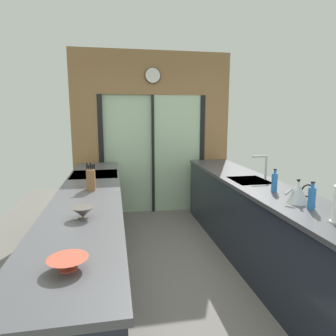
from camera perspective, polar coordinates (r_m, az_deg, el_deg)
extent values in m
cube|color=slate|center=(3.66, 1.07, -17.10)|extent=(5.04, 7.60, 0.02)
cube|color=olive|center=(5.08, -3.06, 17.84)|extent=(2.64, 0.08, 0.70)
cube|color=#B2D1AD|center=(5.06, -7.67, 2.47)|extent=(0.80, 0.02, 2.00)
cube|color=#B2D1AD|center=(5.13, 1.77, 2.66)|extent=(0.80, 0.02, 2.00)
cube|color=black|center=(5.04, -12.67, 2.28)|extent=(0.08, 0.10, 2.00)
cube|color=black|center=(5.26, 6.42, 2.78)|extent=(0.08, 0.10, 2.00)
cube|color=black|center=(5.08, -2.92, 2.57)|extent=(0.04, 0.10, 2.00)
cube|color=olive|center=(5.06, -15.50, 2.19)|extent=(0.42, 0.08, 2.00)
cube|color=olive|center=(5.34, 9.00, 2.83)|extent=(0.42, 0.08, 2.00)
cylinder|color=white|center=(5.02, -2.97, 17.37)|extent=(0.24, 0.03, 0.24)
torus|color=black|center=(5.02, -2.97, 17.37)|extent=(0.26, 0.02, 0.26)
cube|color=#1E232D|center=(2.59, -15.67, -18.50)|extent=(0.58, 2.55, 0.88)
cube|color=#1E232D|center=(4.64, -13.26, -5.47)|extent=(0.58, 0.65, 0.88)
cube|color=#4C4C51|center=(3.00, -15.03, -4.99)|extent=(0.62, 3.80, 0.04)
cube|color=#1E232D|center=(3.51, 17.13, -10.79)|extent=(0.58, 3.80, 0.88)
cube|color=#3D3D42|center=(3.37, 17.53, -3.46)|extent=(0.62, 3.80, 0.04)
cube|color=#B7BABC|center=(3.58, 15.39, -2.66)|extent=(0.40, 0.48, 0.05)
cylinder|color=#B7BABC|center=(3.64, 18.35, 0.10)|extent=(0.02, 0.02, 0.29)
cylinder|color=#B7BABC|center=(3.58, 17.20, 2.16)|extent=(0.18, 0.02, 0.02)
cube|color=black|center=(4.04, -13.68, -7.83)|extent=(0.58, 0.60, 0.88)
cube|color=black|center=(4.02, -9.47, -7.17)|extent=(0.01, 0.48, 0.28)
cube|color=black|center=(3.93, -13.96, -1.35)|extent=(0.58, 0.60, 0.03)
cylinder|color=#B7BABC|center=(3.76, -9.49, -3.31)|extent=(0.02, 0.04, 0.04)
cylinder|color=#B7BABC|center=(3.94, -9.53, -2.71)|extent=(0.02, 0.04, 0.04)
cylinder|color=#B7BABC|center=(4.11, -9.58, -2.16)|extent=(0.02, 0.04, 0.04)
cylinder|color=#BC4C38|center=(1.61, -18.63, -17.86)|extent=(0.09, 0.09, 0.01)
cone|color=#BC4C38|center=(1.59, -18.69, -16.91)|extent=(0.20, 0.20, 0.05)
cylinder|color=#514C47|center=(2.29, -16.01, -9.18)|extent=(0.07, 0.07, 0.01)
cone|color=#514C47|center=(2.27, -16.06, -8.17)|extent=(0.16, 0.16, 0.08)
cube|color=brown|center=(3.09, -14.59, -2.15)|extent=(0.08, 0.14, 0.21)
cylinder|color=black|center=(3.07, -15.37, 0.27)|extent=(0.02, 0.02, 0.08)
cylinder|color=black|center=(3.07, -15.02, 0.07)|extent=(0.02, 0.02, 0.05)
cylinder|color=black|center=(3.07, -14.70, 0.27)|extent=(0.02, 0.02, 0.07)
cylinder|color=black|center=(3.07, -14.36, 0.14)|extent=(0.02, 0.02, 0.06)
cylinder|color=black|center=(3.07, -14.02, 0.17)|extent=(0.02, 0.02, 0.06)
cone|color=#B7BABC|center=(2.78, 23.69, -4.29)|extent=(0.19, 0.19, 0.19)
sphere|color=black|center=(2.76, 23.85, -2.17)|extent=(0.03, 0.03, 0.03)
cylinder|color=#B7BABC|center=(2.73, 22.22, -4.23)|extent=(0.08, 0.02, 0.07)
torus|color=black|center=(2.83, 25.22, -3.97)|extent=(0.12, 0.01, 0.12)
cylinder|color=#286BB7|center=(2.64, 25.92, -5.31)|extent=(0.06, 0.06, 0.18)
cylinder|color=#286BB7|center=(2.61, 26.10, -3.00)|extent=(0.03, 0.03, 0.04)
cylinder|color=black|center=(2.61, 26.14, -2.46)|extent=(0.03, 0.03, 0.01)
cylinder|color=#286BB7|center=(3.09, 19.80, -2.70)|extent=(0.06, 0.06, 0.18)
cylinder|color=#286BB7|center=(3.07, 19.92, -0.69)|extent=(0.03, 0.03, 0.04)
cylinder|color=black|center=(3.07, 19.95, -0.23)|extent=(0.03, 0.03, 0.01)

